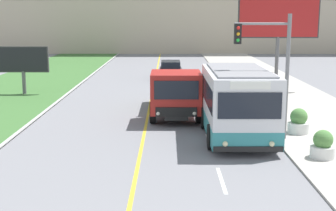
% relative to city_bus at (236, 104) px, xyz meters
% --- Properties ---
extents(city_bus, '(2.74, 5.83, 2.97)m').
position_rel_city_bus_xyz_m(city_bus, '(0.00, 0.00, 0.00)').
color(city_bus, silver).
rests_on(city_bus, ground_plane).
extents(dump_truck, '(2.50, 7.05, 2.45)m').
position_rel_city_bus_xyz_m(dump_truck, '(-2.53, 4.10, -0.26)').
color(dump_truck, black).
rests_on(dump_truck, ground_plane).
extents(car_distant, '(1.80, 4.30, 1.45)m').
position_rel_city_bus_xyz_m(car_distant, '(-2.69, 19.01, -0.81)').
color(car_distant, black).
rests_on(car_distant, ground_plane).
extents(traffic_light_mast, '(2.28, 0.32, 5.20)m').
position_rel_city_bus_xyz_m(traffic_light_mast, '(1.25, -0.25, 1.84)').
color(traffic_light_mast, slate).
rests_on(traffic_light_mast, ground_plane).
extents(billboard_large, '(5.38, 0.24, 6.22)m').
position_rel_city_bus_xyz_m(billboard_large, '(4.43, 12.31, 3.23)').
color(billboard_large, '#59595B').
rests_on(billboard_large, ground_plane).
extents(billboard_small, '(3.36, 0.24, 3.15)m').
position_rel_city_bus_xyz_m(billboard_small, '(-12.39, 11.29, 0.70)').
color(billboard_small, '#59595B').
rests_on(billboard_small, ground_plane).
extents(planter_round_near, '(0.88, 0.88, 1.03)m').
position_rel_city_bus_xyz_m(planter_round_near, '(2.66, -2.93, -0.97)').
color(planter_round_near, silver).
rests_on(planter_round_near, sidewalk_right).
extents(planter_round_second, '(0.93, 0.93, 1.09)m').
position_rel_city_bus_xyz_m(planter_round_second, '(2.79, 0.70, -0.94)').
color(planter_round_second, silver).
rests_on(planter_round_second, sidewalk_right).
extents(planter_round_third, '(0.86, 0.86, 1.05)m').
position_rel_city_bus_xyz_m(planter_round_third, '(2.78, 4.33, -0.96)').
color(planter_round_third, silver).
rests_on(planter_round_third, sidewalk_right).
extents(planter_round_far, '(0.86, 0.86, 1.07)m').
position_rel_city_bus_xyz_m(planter_round_far, '(2.59, 7.97, -0.95)').
color(planter_round_far, silver).
rests_on(planter_round_far, sidewalk_right).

